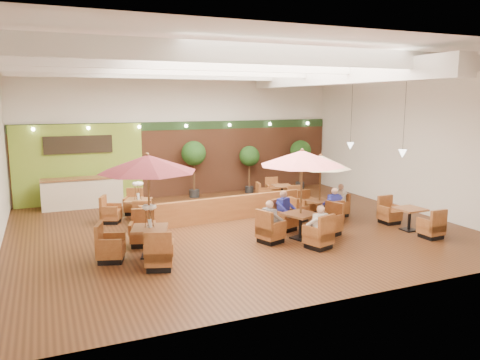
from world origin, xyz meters
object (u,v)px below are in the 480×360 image
table_0 (146,184)px  topiary_1 (249,158)px  topiary_2 (301,153)px  table_2 (320,174)px  table_4 (409,220)px  table_1 (302,178)px  table_3 (131,208)px  service_counter (83,193)px  diner_2 (271,217)px  table_5 (277,194)px  diner_1 (285,207)px  topiary_0 (194,155)px  booth_divider (225,209)px  diner_3 (333,202)px  diner_4 (340,196)px  diner_0 (319,222)px

table_0 → topiary_1: (6.09, 7.00, -0.41)m
topiary_1 → topiary_2: size_ratio=0.93×
table_2 → table_4: 3.29m
table_1 → table_3: bearing=117.0°
service_counter → table_1: 9.06m
table_0 → diner_2: table_0 is taller
table_5 → diner_2: size_ratio=2.87×
table_1 → diner_1: 1.48m
topiary_0 → table_1: bearing=-81.2°
table_3 → table_0: bearing=-70.9°
table_4 → topiary_1: bearing=104.4°
diner_2 → booth_divider: bearing=168.0°
table_5 → diner_1: size_ratio=2.78×
table_3 → topiary_1: (5.81, 3.01, 1.13)m
topiary_1 → diner_1: 6.36m
table_3 → diner_3: (6.18, -3.09, 0.31)m
table_0 → diner_1: 4.83m
table_0 → diner_1: (4.59, 0.87, -1.22)m
diner_1 → diner_2: 1.42m
service_counter → table_5: service_counter is taller
diner_1 → diner_4: 2.84m
diner_4 → table_0: bearing=91.8°
table_0 → diner_0: size_ratio=3.66×
table_3 → service_counter: bearing=139.2°
diner_1 → topiary_1: bearing=-132.2°
diner_2 → diner_4: bearing=98.7°
table_1 → table_2: table_1 is taller
booth_divider → diner_2: 2.93m
diner_0 → diner_2: (-1.00, 1.00, 0.01)m
table_0 → diner_1: size_ratio=3.45×
table_5 → diner_0: size_ratio=2.95×
service_counter → diner_3: diner_3 is taller
table_5 → booth_divider: bearing=-135.4°
table_5 → diner_4: 3.27m
service_counter → table_0: 7.03m
diner_0 → diner_3: 2.76m
diner_3 → diner_2: bearing=-160.1°
topiary_1 → table_0: bearing=-131.0°
service_counter → table_1: table_1 is taller
table_3 → diner_1: size_ratio=3.19×
diner_1 → table_5: bearing=-142.5°
table_5 → diner_1: bearing=-103.5°
table_0 → table_3: (0.28, 3.98, -1.54)m
table_5 → table_3: bearing=-161.3°
booth_divider → table_3: (-3.00, 1.22, 0.03)m
table_0 → diner_3: size_ratio=3.61×
booth_divider → topiary_2: topiary_2 is taller
topiary_2 → diner_1: topiary_2 is taller
table_4 → diner_0: size_ratio=3.14×
booth_divider → diner_0: bearing=-76.2°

